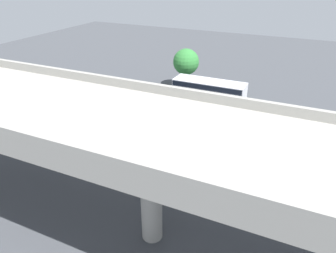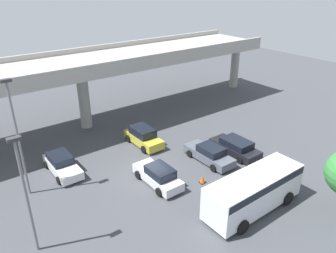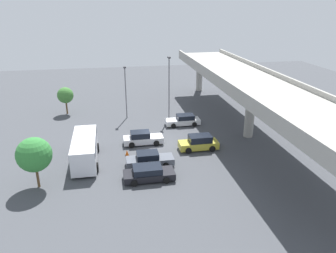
% 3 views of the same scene
% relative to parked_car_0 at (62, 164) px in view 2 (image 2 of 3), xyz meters
% --- Properties ---
extents(ground_plane, '(98.52, 98.52, 0.00)m').
position_rel_parked_car_0_xyz_m(ground_plane, '(5.39, -4.81, -0.69)').
color(ground_plane, '#424449').
extents(highway_overpass, '(47.13, 7.95, 7.67)m').
position_rel_parked_car_0_xyz_m(highway_overpass, '(5.39, 7.12, 5.77)').
color(highway_overpass, '#9E9B93').
rests_on(highway_overpass, ground_plane).
extents(parked_car_0, '(2.03, 4.68, 1.47)m').
position_rel_parked_car_0_xyz_m(parked_car_0, '(0.00, 0.00, 0.00)').
color(parked_car_0, silver).
rests_on(parked_car_0, ground_plane).
extents(parked_car_1, '(1.99, 4.66, 1.58)m').
position_rel_parked_car_0_xyz_m(parked_car_1, '(5.34, -6.22, 0.05)').
color(parked_car_1, silver).
rests_on(parked_car_1, ground_plane).
extents(parked_car_2, '(2.04, 4.48, 1.72)m').
position_rel_parked_car_0_xyz_m(parked_car_2, '(8.02, -0.03, 0.13)').
color(parked_car_2, gold).
rests_on(parked_car_2, ground_plane).
extents(parked_car_3, '(2.04, 4.88, 1.49)m').
position_rel_parked_car_0_xyz_m(parked_car_3, '(10.92, -6.13, 0.00)').
color(parked_car_3, '#515660').
rests_on(parked_car_3, ground_plane).
extents(parked_car_4, '(2.22, 4.84, 1.41)m').
position_rel_parked_car_0_xyz_m(parked_car_4, '(13.75, -6.57, -0.01)').
color(parked_car_4, black).
rests_on(parked_car_4, ground_plane).
extents(shuttle_bus, '(7.73, 2.71, 2.69)m').
position_rel_parked_car_0_xyz_m(shuttle_bus, '(8.81, -12.65, 0.93)').
color(shuttle_bus, silver).
rests_on(shuttle_bus, ground_plane).
extents(lamp_post_near_aisle, '(0.70, 0.35, 8.88)m').
position_rel_parked_car_0_xyz_m(lamp_post_near_aisle, '(-3.10, -1.41, 4.45)').
color(lamp_post_near_aisle, slate).
rests_on(lamp_post_near_aisle, ground_plane).
extents(lamp_post_mid_lot, '(0.70, 0.35, 7.51)m').
position_rel_parked_car_0_xyz_m(lamp_post_mid_lot, '(-4.36, -7.43, 3.75)').
color(lamp_post_mid_lot, slate).
rests_on(lamp_post_mid_lot, ground_plane).
extents(traffic_cone, '(0.44, 0.44, 0.70)m').
position_rel_parked_car_0_xyz_m(traffic_cone, '(8.17, -8.25, -0.36)').
color(traffic_cone, black).
rests_on(traffic_cone, ground_plane).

